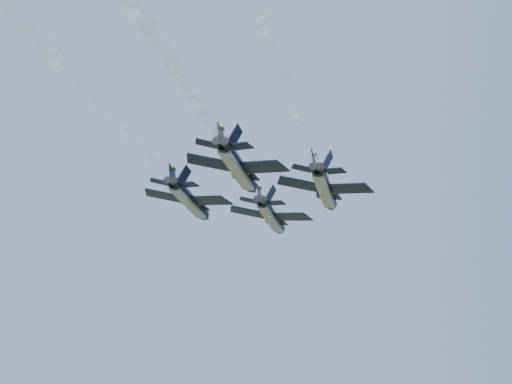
{
  "coord_description": "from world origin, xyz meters",
  "views": [
    {
      "loc": [
        -1.96,
        -92.13,
        74.02
      ],
      "look_at": [
        1.45,
        4.61,
        106.73
      ],
      "focal_mm": 45.0,
      "sensor_mm": 36.0,
      "label": 1
    }
  ],
  "objects_px": {
    "jet_lead": "(272,216)",
    "jet_left": "(190,200)",
    "jet_right": "(325,189)",
    "jet_slot": "(239,168)"
  },
  "relations": [
    {
      "from": "jet_right",
      "to": "jet_slot",
      "type": "xyz_separation_m",
      "value": [
        -13.28,
        -8.54,
        0.0
      ]
    },
    {
      "from": "jet_right",
      "to": "jet_slot",
      "type": "height_order",
      "value": "same"
    },
    {
      "from": "jet_lead",
      "to": "jet_slot",
      "type": "bearing_deg",
      "value": -88.51
    },
    {
      "from": "jet_left",
      "to": "jet_slot",
      "type": "relative_size",
      "value": 1.0
    },
    {
      "from": "jet_lead",
      "to": "jet_slot",
      "type": "xyz_separation_m",
      "value": [
        -5.99,
        -23.61,
        0.0
      ]
    },
    {
      "from": "jet_right",
      "to": "jet_slot",
      "type": "relative_size",
      "value": 1.0
    },
    {
      "from": "jet_left",
      "to": "jet_right",
      "type": "relative_size",
      "value": 1.0
    },
    {
      "from": "jet_lead",
      "to": "jet_right",
      "type": "bearing_deg",
      "value": -48.49
    },
    {
      "from": "jet_lead",
      "to": "jet_left",
      "type": "relative_size",
      "value": 1.0
    },
    {
      "from": "jet_left",
      "to": "jet_right",
      "type": "distance_m",
      "value": 21.92
    }
  ]
}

